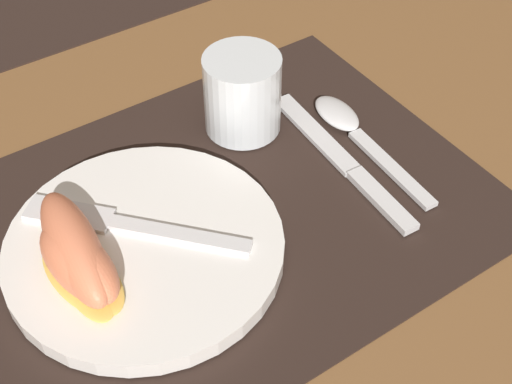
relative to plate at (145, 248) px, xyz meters
name	(u,v)px	position (x,y,z in m)	size (l,w,h in m)	color
ground_plane	(225,211)	(0.08, 0.01, -0.01)	(3.00, 3.00, 0.00)	brown
placemat	(225,210)	(0.08, 0.01, -0.01)	(0.47, 0.36, 0.00)	black
plate	(145,248)	(0.00, 0.00, 0.00)	(0.23, 0.23, 0.02)	white
juice_glass	(242,98)	(0.16, 0.09, 0.03)	(0.08, 0.08, 0.08)	silver
knife	(344,162)	(0.21, -0.01, -0.01)	(0.03, 0.21, 0.01)	silver
spoon	(351,127)	(0.24, 0.03, 0.00)	(0.04, 0.18, 0.01)	silver
fork	(119,224)	(-0.01, 0.03, 0.01)	(0.15, 0.16, 0.00)	silver
citrus_wedge_0	(73,246)	(-0.05, 0.01, 0.03)	(0.05, 0.13, 0.04)	#F7C656
citrus_wedge_1	(80,265)	(-0.06, -0.01, 0.03)	(0.06, 0.10, 0.04)	#F7C656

